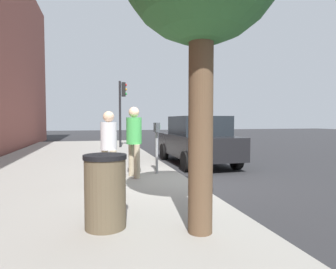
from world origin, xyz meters
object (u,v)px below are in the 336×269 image
at_px(parking_meter, 157,137).
at_px(parked_sedan_near, 197,140).
at_px(pedestrian_at_meter, 134,136).
at_px(trash_bin, 105,191).
at_px(pedestrian_bystander, 109,142).
at_px(traffic_signal, 122,103).

bearing_deg(parking_meter, parked_sedan_near, -41.65).
height_order(pedestrian_at_meter, parked_sedan_near, pedestrian_at_meter).
distance_m(pedestrian_at_meter, trash_bin, 3.54).
xyz_separation_m(parking_meter, pedestrian_bystander, (-1.05, 1.34, -0.04)).
bearing_deg(trash_bin, parked_sedan_near, -30.45).
relative_size(pedestrian_at_meter, traffic_signal, 0.51).
xyz_separation_m(pedestrian_at_meter, traffic_signal, (8.36, -0.43, 1.34)).
height_order(pedestrian_bystander, trash_bin, pedestrian_bystander).
bearing_deg(pedestrian_at_meter, parking_meter, 10.82).
relative_size(pedestrian_at_meter, parked_sedan_near, 0.41).
xyz_separation_m(parking_meter, trash_bin, (-3.71, 1.51, -0.51)).
bearing_deg(parking_meter, pedestrian_at_meter, 115.31).
xyz_separation_m(traffic_signal, trash_bin, (-11.75, 1.27, -1.92)).
bearing_deg(traffic_signal, parking_meter, -178.29).
xyz_separation_m(pedestrian_bystander, parked_sedan_near, (3.28, -3.33, -0.23)).
bearing_deg(parked_sedan_near, parking_meter, 138.35).
height_order(parked_sedan_near, trash_bin, parked_sedan_near).
relative_size(parked_sedan_near, traffic_signal, 1.23).
distance_m(parking_meter, parked_sedan_near, 3.00).
bearing_deg(pedestrian_bystander, trash_bin, -122.29).
distance_m(traffic_signal, trash_bin, 11.97).
bearing_deg(trash_bin, pedestrian_bystander, -3.55).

